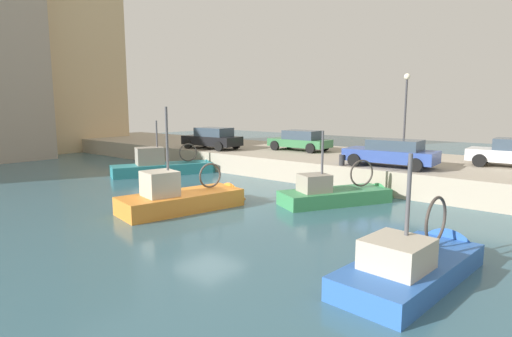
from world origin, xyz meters
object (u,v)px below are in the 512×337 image
(fishing_boat_green, at_px, (341,200))
(parked_car_black, at_px, (212,138))
(fishing_boat_teal, at_px, (167,172))
(parked_car_green, at_px, (300,140))
(fishing_boat_blue, at_px, (418,272))
(mooring_bollard_mid, at_px, (342,160))
(fishing_boat_orange, at_px, (189,206))
(parked_car_blue, at_px, (391,153))
(quay_streetlamp, at_px, (406,101))

(fishing_boat_green, bearing_deg, parked_car_black, 71.70)
(fishing_boat_teal, bearing_deg, parked_car_green, -34.30)
(fishing_boat_teal, xyz_separation_m, parked_car_green, (7.24, -4.94, 1.74))
(fishing_boat_blue, height_order, parked_car_green, fishing_boat_blue)
(fishing_boat_green, height_order, mooring_bollard_mid, fishing_boat_green)
(fishing_boat_orange, relative_size, parked_car_black, 1.39)
(fishing_boat_orange, xyz_separation_m, parked_car_green, (12.12, 2.77, 1.76))
(fishing_boat_orange, bearing_deg, parked_car_green, 12.88)
(parked_car_green, bearing_deg, fishing_boat_blue, -136.19)
(parked_car_black, distance_m, parked_car_blue, 12.89)
(parked_car_green, distance_m, quay_streetlamp, 7.06)
(parked_car_green, xyz_separation_m, parked_car_blue, (-3.24, -7.61, 0.01))
(parked_car_green, height_order, mooring_bollard_mid, parked_car_green)
(fishing_boat_orange, distance_m, fishing_boat_blue, 9.68)
(quay_streetlamp, bearing_deg, fishing_boat_teal, 126.88)
(fishing_boat_teal, xyz_separation_m, mooring_bollard_mid, (2.89, -10.44, 1.32))
(parked_car_black, bearing_deg, fishing_boat_teal, -175.35)
(fishing_boat_green, bearing_deg, parked_car_blue, -8.27)
(fishing_boat_blue, bearing_deg, parked_car_black, 60.74)
(fishing_boat_green, relative_size, parked_car_blue, 1.27)
(fishing_boat_green, bearing_deg, parked_car_green, 44.76)
(fishing_boat_green, distance_m, parked_car_black, 13.11)
(parked_car_black, bearing_deg, parked_car_blue, -90.95)
(fishing_boat_green, xyz_separation_m, mooring_bollard_mid, (2.76, 1.54, 1.37))
(fishing_boat_orange, bearing_deg, parked_car_blue, -28.57)
(fishing_boat_blue, xyz_separation_m, parked_car_blue, (9.70, 4.81, 1.79))
(fishing_boat_green, height_order, quay_streetlamp, quay_streetlamp)
(quay_streetlamp, bearing_deg, parked_car_black, 110.27)
(parked_car_black, relative_size, parked_car_green, 1.04)
(fishing_boat_green, relative_size, mooring_bollard_mid, 10.34)
(fishing_boat_orange, height_order, mooring_bollard_mid, fishing_boat_orange)
(fishing_boat_green, height_order, parked_car_green, fishing_boat_green)
(fishing_boat_green, relative_size, parked_car_green, 1.37)
(fishing_boat_orange, distance_m, parked_car_blue, 10.26)
(fishing_boat_orange, xyz_separation_m, quay_streetlamp, (13.42, -3.68, 4.32))
(quay_streetlamp, bearing_deg, fishing_boat_blue, -157.29)
(fishing_boat_orange, height_order, parked_car_black, fishing_boat_orange)
(fishing_boat_orange, xyz_separation_m, parked_car_blue, (8.88, -4.84, 1.78))
(parked_car_blue, bearing_deg, parked_car_black, 89.05)
(fishing_boat_orange, relative_size, fishing_boat_green, 1.05)
(fishing_boat_orange, bearing_deg, mooring_bollard_mid, -19.35)
(fishing_boat_teal, xyz_separation_m, quay_streetlamp, (8.54, -11.39, 4.30))
(parked_car_green, bearing_deg, mooring_bollard_mid, -128.31)
(parked_car_blue, bearing_deg, parked_car_green, 66.92)
(parked_car_blue, bearing_deg, fishing_boat_orange, 151.43)
(fishing_boat_blue, xyz_separation_m, quay_streetlamp, (14.25, 5.96, 4.34))
(fishing_boat_blue, distance_m, fishing_boat_teal, 18.26)
(parked_car_black, bearing_deg, quay_streetlamp, -69.73)
(parked_car_green, relative_size, parked_car_blue, 0.93)
(fishing_boat_blue, relative_size, fishing_boat_teal, 0.84)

